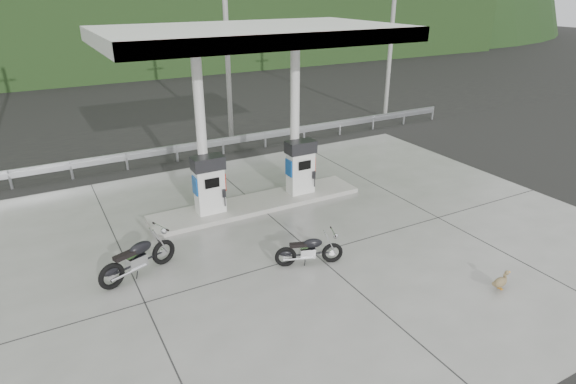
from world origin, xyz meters
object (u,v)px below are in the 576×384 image
gas_pump_left (209,185)px  motorcycle_left (138,258)px  duck (500,282)px  motorcycle_right (309,251)px  gas_pump_right (301,167)px

gas_pump_left → motorcycle_left: bearing=-139.8°
gas_pump_left → motorcycle_left: 3.61m
gas_pump_left → motorcycle_left: (-2.72, -2.30, -0.58)m
duck → motorcycle_right: bearing=132.2°
motorcycle_left → duck: size_ratio=3.79×
gas_pump_right → motorcycle_left: bearing=-158.8°
motorcycle_left → motorcycle_right: motorcycle_left is taller
gas_pump_right → motorcycle_right: size_ratio=1.09×
gas_pump_left → duck: gas_pump_left is taller
gas_pump_right → duck: gas_pump_right is taller
motorcycle_left → motorcycle_right: bearing=-42.4°
gas_pump_left → gas_pump_right: size_ratio=1.00×
gas_pump_right → motorcycle_left: gas_pump_right is taller
motorcycle_left → motorcycle_right: size_ratio=1.20×
motorcycle_right → duck: motorcycle_right is taller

